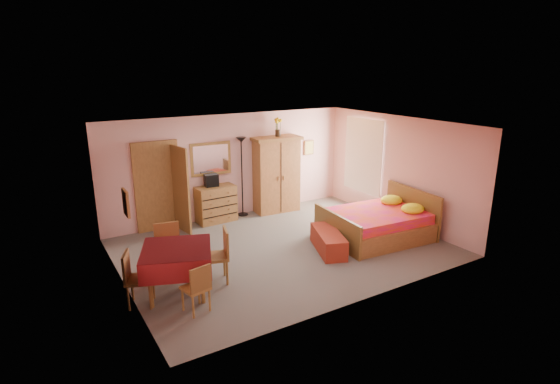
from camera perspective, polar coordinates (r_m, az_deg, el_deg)
floor at (r=9.35m, az=0.43°, el=-7.31°), size 6.50×6.50×0.00m
ceiling at (r=8.65m, az=0.47°, el=8.69°), size 6.50×6.50×0.00m
wall_back at (r=11.05m, az=-6.38°, el=3.40°), size 6.50×0.10×2.60m
wall_front at (r=7.01m, az=11.27°, el=-4.42°), size 6.50×0.10×2.60m
wall_left at (r=7.79m, az=-20.38°, el=-3.04°), size 0.10×5.00×2.60m
wall_right at (r=10.92m, az=15.15°, el=2.78°), size 0.10×5.00×2.60m
doorway at (r=10.46m, az=-15.73°, el=0.60°), size 1.06×0.12×2.15m
window at (r=11.70m, az=10.84°, el=4.68°), size 0.08×1.40×1.95m
picture_left at (r=7.11m, az=-19.49°, el=-1.36°), size 0.04×0.32×0.42m
picture_back at (r=12.13m, az=3.80°, el=5.82°), size 0.30×0.04×0.40m
chest_of_drawers at (r=10.85m, az=-8.36°, el=-1.56°), size 0.98×0.52×0.90m
wall_mirror at (r=10.76m, az=-9.04°, el=4.32°), size 1.03×0.11×0.81m
stereo at (r=10.71m, az=-8.96°, el=1.52°), size 0.34×0.26×0.30m
floor_lamp at (r=11.08m, az=-4.99°, el=1.96°), size 0.31×0.31×2.03m
wardrobe at (r=11.40m, az=-0.50°, el=2.30°), size 1.31×0.74×1.98m
sunflower_vase at (r=11.22m, az=-0.29°, el=8.48°), size 0.21×0.21×0.48m
bed at (r=9.94m, az=12.45°, el=-3.10°), size 2.33×1.91×1.02m
bench at (r=9.20m, az=6.32°, el=-6.41°), size 0.89×1.34×0.42m
dining_table at (r=7.65m, az=-13.20°, el=-9.97°), size 1.45×1.45×0.82m
chair_south at (r=7.08m, az=-10.99°, el=-12.13°), size 0.44×0.44×0.82m
chair_north at (r=8.17m, az=-14.24°, el=-7.63°), size 0.52×0.52×1.00m
chair_west at (r=7.44m, az=-17.85°, el=-10.75°), size 0.55×0.55×0.91m
chair_east at (r=7.87m, az=-8.48°, el=-8.29°), size 0.55×0.55×0.98m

